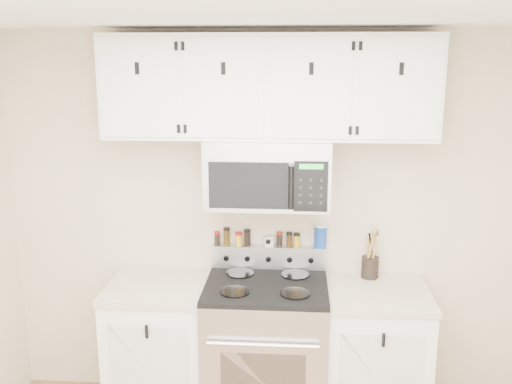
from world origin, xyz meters
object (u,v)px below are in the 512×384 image
Objects in this scene: microwave at (268,173)px; utensil_crock at (370,266)px; range at (266,351)px; salt_canister at (320,236)px.

utensil_crock is at bearing 8.43° from microwave.
microwave is 0.92m from utensil_crock.
utensil_crock is (0.66, 0.10, -0.63)m from microwave.
microwave is at bearing -171.57° from utensil_crock.
range is 3.38× the size of utensil_crock.
utensil_crock is (0.66, 0.23, 0.52)m from range.
microwave is (0.00, 0.13, 1.14)m from range.
utensil_crock reaches higher than range.
utensil_crock is at bearing 18.73° from range.
utensil_crock is 2.12× the size of salt_canister.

